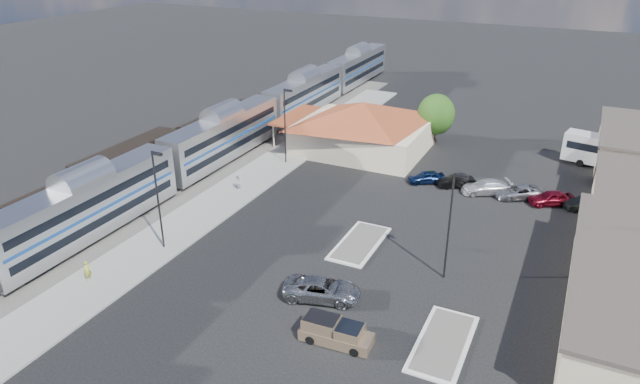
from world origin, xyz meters
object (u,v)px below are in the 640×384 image
at_px(pickup_truck, 336,333).
at_px(coach_bus, 617,153).
at_px(station_depot, 362,127).
at_px(suv, 322,289).

relative_size(pickup_truck, coach_bus, 0.42).
distance_m(pickup_truck, coach_bus, 44.52).
relative_size(station_depot, suv, 3.19).
height_order(pickup_truck, suv, pickup_truck).
distance_m(suv, coach_bus, 42.01).
height_order(pickup_truck, coach_bus, coach_bus).
bearing_deg(suv, coach_bus, -42.69).
distance_m(pickup_truck, suv, 5.16).
xyz_separation_m(station_depot, pickup_truck, (12.07, -34.90, -2.34)).
relative_size(station_depot, coach_bus, 1.57).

